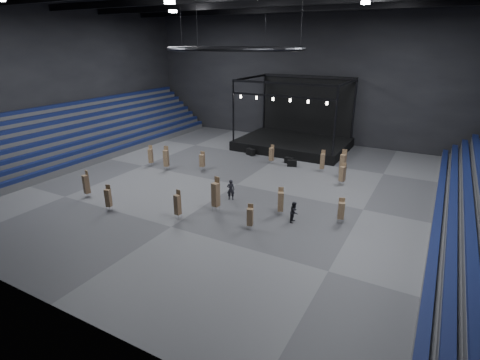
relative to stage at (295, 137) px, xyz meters
The scene contains 27 objects.
floor 16.30m from the stage, 90.00° to the right, with size 50.00×50.00×0.00m, color #565659.
wall_back 8.93m from the stage, 90.00° to the left, with size 50.00×0.20×18.00m, color black.
wall_front 37.99m from the stage, 90.00° to the right, with size 50.00×0.20×18.00m, color black.
wall_left 30.75m from the stage, 147.00° to the right, with size 0.20×42.00×18.00m, color black.
bleachers_left 28.10m from the stage, 144.71° to the right, with size 7.20×40.00×6.40m.
stage is the anchor object (origin of this frame).
truss_ring 19.93m from the stage, 90.00° to the right, with size 12.30×12.30×5.15m.
floodlights 25.28m from the stage, 90.00° to the right, with size 28.60×16.60×0.25m.
flight_case_left 7.27m from the stage, 119.60° to the right, with size 1.21×0.61×0.81m, color black.
flight_case_mid 8.55m from the stage, 71.14° to the right, with size 1.09×0.55×0.73m, color black.
flight_case_right 7.48m from the stage, 74.34° to the right, with size 1.04×0.52×0.69m, color black.
chair_stack_0 24.73m from the stage, 76.99° to the right, with size 0.55×0.55×2.07m.
chair_stack_1 27.79m from the stage, 112.40° to the right, with size 0.57×0.57×2.55m.
chair_stack_2 14.55m from the stage, 50.28° to the right, with size 0.63×0.63×2.29m.
chair_stack_3 21.64m from the stage, 72.23° to the right, with size 0.61×0.61×2.42m.
chair_stack_4 12.48m from the stage, 45.63° to the right, with size 0.60×0.60×3.01m.
chair_stack_5 25.23m from the stage, 91.02° to the right, with size 0.48×0.48×2.46m.
chair_stack_6 15.18m from the stage, 111.75° to the right, with size 0.59×0.59×2.11m.
chair_stack_7 10.38m from the stage, 52.39° to the right, with size 0.50×0.50×2.46m.
chair_stack_8 19.58m from the stage, 126.77° to the right, with size 0.59×0.59×2.40m.
chair_stack_9 8.23m from the stage, 88.61° to the right, with size 0.49×0.49×2.27m.
chair_stack_10 18.44m from the stage, 119.85° to the right, with size 0.66×0.66×2.73m.
chair_stack_11 22.58m from the stage, 86.19° to the right, with size 0.62×0.62×3.05m.
chair_stack_12 27.60m from the stage, 103.83° to the right, with size 0.54×0.54×2.28m.
chair_stack_13 22.73m from the stage, 59.96° to the right, with size 0.61×0.61×2.10m.
man_center 19.85m from the stage, 86.03° to the right, with size 0.70×0.46×1.92m, color black.
crew_member 22.76m from the stage, 69.23° to the right, with size 0.84×0.65×1.72m, color black.
Camera 1 is at (17.28, -30.78, 13.63)m, focal length 28.00 mm.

